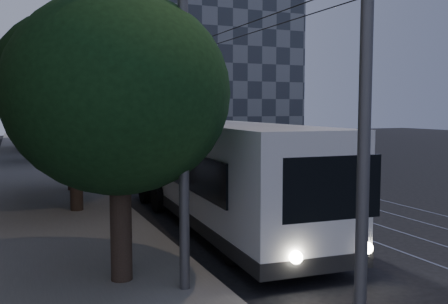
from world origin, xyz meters
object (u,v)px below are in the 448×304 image
object	(u,v)px
pickup_silver	(113,168)
streetlamp_far	(73,67)
trolleybus	(217,170)
car_white_a	(127,159)
car_white_b	(86,151)
car_white_d	(67,140)
car_white_c	(79,147)

from	to	relation	value
pickup_silver	streetlamp_far	size ratio (longest dim) A/B	0.49
trolleybus	pickup_silver	distance (m)	10.52
car_white_a	car_white_b	xyz separation A→B (m)	(-1.45, 6.72, -0.04)
pickup_silver	car_white_b	distance (m)	10.56
car_white_b	car_white_d	size ratio (longest dim) A/B	1.08
pickup_silver	car_white_a	world-z (taller)	car_white_a
car_white_a	streetlamp_far	world-z (taller)	streetlamp_far
pickup_silver	streetlamp_far	world-z (taller)	streetlamp_far
pickup_silver	car_white_d	xyz separation A→B (m)	(-0.03, 22.83, 0.07)
car_white_c	streetlamp_far	bearing A→B (deg)	-93.96
car_white_a	streetlamp_far	distance (m)	7.74
trolleybus	streetlamp_far	distance (m)	19.74
car_white_a	car_white_d	xyz separation A→B (m)	(-1.55, 18.98, 0.02)
car_white_a	streetlamp_far	bearing A→B (deg)	128.76
pickup_silver	trolleybus	bearing A→B (deg)	-88.85
car_white_c	car_white_a	bearing A→B (deg)	-76.05
trolleybus	car_white_a	xyz separation A→B (m)	(0.15, 14.23, -0.97)
car_white_b	car_white_d	bearing A→B (deg)	89.64
car_white_a	car_white_d	size ratio (longest dim) A/B	0.97
car_white_a	car_white_d	bearing A→B (deg)	107.01
car_white_d	streetlamp_far	xyz separation A→B (m)	(-0.85, -14.15, 5.53)
car_white_a	car_white_c	xyz separation A→B (m)	(-1.55, 10.11, 0.02)
trolleybus	car_white_a	bearing A→B (deg)	92.37
car_white_c	pickup_silver	bearing A→B (deg)	-84.62
trolleybus	car_white_d	world-z (taller)	trolleybus
car_white_b	car_white_c	size ratio (longest dim) A/B	1.05
car_white_b	pickup_silver	bearing A→B (deg)	-91.15
pickup_silver	car_white_d	bearing A→B (deg)	83.73
pickup_silver	streetlamp_far	xyz separation A→B (m)	(-0.89, 8.68, 5.60)
car_white_c	streetlamp_far	size ratio (longest dim) A/B	0.45
car_white_a	car_white_d	world-z (taller)	car_white_d
car_white_d	car_white_a	bearing A→B (deg)	-99.35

